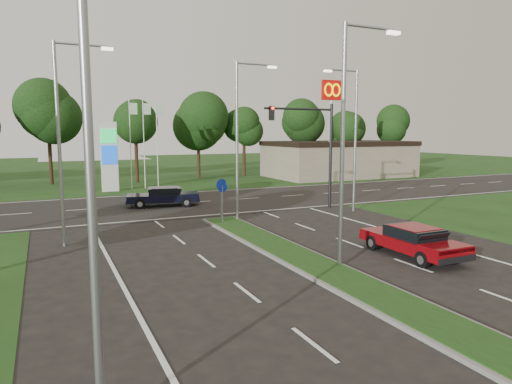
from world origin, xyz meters
name	(u,v)px	position (x,y,z in m)	size (l,w,h in m)	color
ground	(452,334)	(0.00, 0.00, 0.00)	(160.00, 160.00, 0.00)	black
verge_far	(119,171)	(0.00, 55.00, 0.00)	(160.00, 50.00, 0.02)	#1A3411
cross_road	(185,203)	(0.00, 24.00, 0.00)	(160.00, 12.00, 0.02)	black
median_kerb	(355,285)	(0.00, 4.00, 0.06)	(2.00, 26.00, 0.12)	slate
commercial_building	(339,159)	(22.00, 36.00, 2.00)	(16.00, 9.00, 4.00)	gray
streetlight_median_near	(347,133)	(1.00, 6.00, 5.08)	(2.53, 0.22, 9.00)	gray
streetlight_median_far	(240,133)	(1.00, 16.00, 5.08)	(2.53, 0.22, 9.00)	gray
streetlight_left_near	(101,133)	(-8.30, 0.00, 5.08)	(2.53, 0.22, 9.00)	gray
streetlight_left_far	(63,133)	(-8.30, 14.00, 5.08)	(2.53, 0.22, 9.00)	gray
streetlight_right_far	(353,133)	(8.80, 16.00, 5.08)	(2.53, 0.22, 9.00)	gray
traffic_signal	(314,139)	(7.19, 18.00, 4.65)	(5.10, 0.42, 7.00)	black
median_signs	(222,192)	(0.00, 16.40, 1.71)	(1.16, 1.76, 2.38)	gray
gas_pylon	(112,155)	(-3.79, 33.05, 3.20)	(5.80, 1.26, 8.00)	silver
mcdonalds_sign	(331,104)	(18.00, 31.97, 7.99)	(2.20, 0.47, 10.40)	silver
treeline_far	(140,115)	(0.10, 39.93, 6.83)	(6.00, 6.00, 9.90)	black
red_sedan	(413,240)	(4.49, 6.06, 0.68)	(1.98, 4.62, 1.26)	maroon
navy_sedan	(163,196)	(-1.74, 23.26, 0.71)	(5.12, 2.92, 1.32)	black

